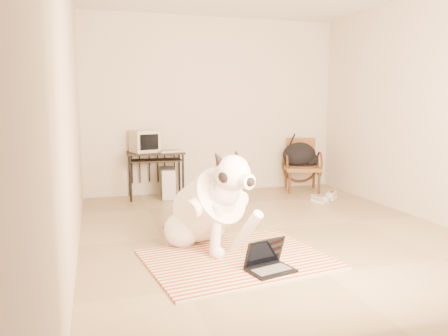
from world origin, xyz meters
name	(u,v)px	position (x,y,z in m)	size (l,w,h in m)	color
floor	(266,229)	(0.00, 0.00, 0.00)	(4.50, 4.50, 0.00)	#95825B
wall_back	(213,106)	(0.00, 2.25, 1.35)	(4.50, 4.50, 0.00)	beige
wall_front	(413,113)	(0.00, -2.25, 1.35)	(4.50, 4.50, 0.00)	beige
wall_left	(72,109)	(-2.00, 0.00, 1.35)	(4.50, 4.50, 0.00)	beige
wall_right	(422,107)	(2.00, 0.00, 1.35)	(4.50, 4.50, 0.00)	beige
rug	(238,259)	(-0.61, -0.83, 0.01)	(1.74, 1.43, 0.02)	red
dog	(209,208)	(-0.78, -0.45, 0.41)	(0.85, 1.25, 1.04)	white
laptop	(268,263)	(-0.45, -1.16, 0.08)	(0.43, 0.35, 0.26)	black
computer_desk	(156,158)	(-0.95, 1.98, 0.59)	(0.85, 0.50, 0.69)	black
crt_monitor	(145,141)	(-1.10, 2.01, 0.85)	(0.43, 0.42, 0.32)	#B6AD8F
desk_keyboard	(172,151)	(-0.73, 1.86, 0.70)	(0.37, 0.13, 0.02)	#B6AD8F
pc_tower	(168,183)	(-0.78, 1.95, 0.22)	(0.25, 0.49, 0.45)	#4F4F51
rattan_chair	(302,165)	(1.37, 1.87, 0.42)	(0.68, 0.67, 0.83)	brown
backpack	(301,156)	(1.33, 1.84, 0.57)	(0.58, 0.45, 0.40)	black
sneaker_left	(320,199)	(1.23, 1.02, 0.04)	(0.15, 0.28, 0.09)	white
sneaker_right	(331,195)	(1.52, 1.19, 0.05)	(0.28, 0.29, 0.10)	white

